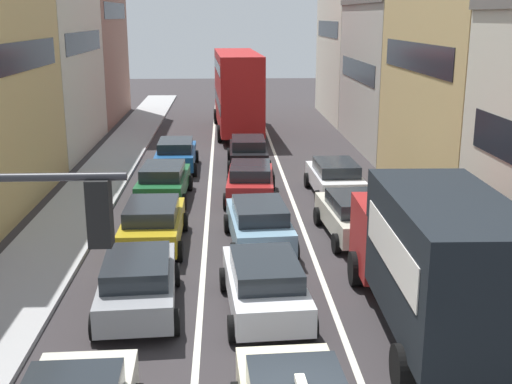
% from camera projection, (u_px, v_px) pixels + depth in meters
% --- Properties ---
extents(sidewalk_left, '(2.60, 64.00, 0.14)m').
position_uv_depth(sidewalk_left, '(99.00, 180.00, 29.43)').
color(sidewalk_left, '#A2A2A2').
rests_on(sidewalk_left, ground).
extents(lane_stripe_left, '(0.16, 60.00, 0.01)m').
position_uv_depth(lane_stripe_left, '(210.00, 180.00, 29.68)').
color(lane_stripe_left, silver).
rests_on(lane_stripe_left, ground).
extents(lane_stripe_right, '(0.16, 60.00, 0.01)m').
position_uv_depth(lane_stripe_right, '(284.00, 180.00, 29.84)').
color(lane_stripe_right, silver).
rests_on(lane_stripe_right, ground).
extents(building_row_right, '(7.20, 43.90, 11.84)m').
position_uv_depth(building_row_right, '(444.00, 64.00, 32.22)').
color(building_row_right, beige).
rests_on(building_row_right, ground).
extents(removalist_box_truck, '(2.84, 7.75, 3.58)m').
position_uv_depth(removalist_box_truck, '(433.00, 256.00, 14.85)').
color(removalist_box_truck, '#A51E1E').
rests_on(removalist_box_truck, ground).
extents(sedan_centre_lane_second, '(2.29, 4.41, 1.49)m').
position_uv_depth(sedan_centre_lane_second, '(265.00, 283.00, 16.27)').
color(sedan_centre_lane_second, silver).
rests_on(sedan_centre_lane_second, ground).
extents(wagon_left_lane_second, '(2.28, 4.41, 1.49)m').
position_uv_depth(wagon_left_lane_second, '(138.00, 282.00, 16.38)').
color(wagon_left_lane_second, gray).
rests_on(wagon_left_lane_second, ground).
extents(hatchback_centre_lane_third, '(2.30, 4.41, 1.49)m').
position_uv_depth(hatchback_centre_lane_third, '(259.00, 223.00, 21.05)').
color(hatchback_centre_lane_third, '#759EB7').
rests_on(hatchback_centre_lane_third, ground).
extents(sedan_left_lane_third, '(2.06, 4.30, 1.49)m').
position_uv_depth(sedan_left_lane_third, '(153.00, 223.00, 21.04)').
color(sedan_left_lane_third, '#B29319').
rests_on(sedan_left_lane_third, ground).
extents(coupe_centre_lane_fourth, '(2.25, 4.39, 1.49)m').
position_uv_depth(coupe_centre_lane_fourth, '(250.00, 180.00, 26.44)').
color(coupe_centre_lane_fourth, '#A51E1E').
rests_on(coupe_centre_lane_fourth, ground).
extents(sedan_left_lane_fourth, '(2.18, 4.36, 1.49)m').
position_uv_depth(sedan_left_lane_fourth, '(164.00, 181.00, 26.36)').
color(sedan_left_lane_fourth, '#19592D').
rests_on(sedan_left_lane_fourth, ground).
extents(sedan_centre_lane_fifth, '(2.09, 4.32, 1.49)m').
position_uv_depth(sedan_centre_lane_fifth, '(248.00, 151.00, 32.12)').
color(sedan_centre_lane_fifth, black).
rests_on(sedan_centre_lane_fifth, ground).
extents(sedan_left_lane_fifth, '(2.09, 4.32, 1.49)m').
position_uv_depth(sedan_left_lane_fifth, '(176.00, 154.00, 31.55)').
color(sedan_left_lane_fifth, '#194C8C').
rests_on(sedan_left_lane_fifth, ground).
extents(sedan_right_lane_behind_truck, '(2.28, 4.40, 1.49)m').
position_uv_depth(sedan_right_lane_behind_truck, '(354.00, 215.00, 21.87)').
color(sedan_right_lane_behind_truck, beige).
rests_on(sedan_right_lane_behind_truck, ground).
extents(wagon_right_lane_far, '(2.15, 4.35, 1.49)m').
position_uv_depth(wagon_right_lane_far, '(335.00, 177.00, 26.95)').
color(wagon_right_lane_far, silver).
rests_on(wagon_right_lane_far, ground).
extents(bus_mid_queue_primary, '(3.14, 10.60, 5.06)m').
position_uv_depth(bus_mid_queue_primary, '(237.00, 88.00, 41.21)').
color(bus_mid_queue_primary, '#B21919').
rests_on(bus_mid_queue_primary, ground).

